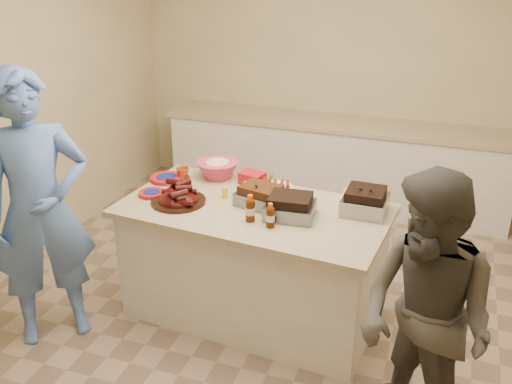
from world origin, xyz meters
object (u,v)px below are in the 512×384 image
(roasting_pan, at_px, (364,212))
(mustard_bottle, at_px, (225,198))
(rib_platter, at_px, (179,202))
(island, at_px, (254,312))
(coleslaw_bowl, at_px, (218,177))
(plastic_cup, at_px, (183,179))
(guest_blue, at_px, (59,329))
(bbq_bottle_a, at_px, (250,221))
(bbq_bottle_b, at_px, (270,227))

(roasting_pan, bearing_deg, mustard_bottle, -173.51)
(roasting_pan, relative_size, mustard_bottle, 2.63)
(rib_platter, height_order, roasting_pan, rib_platter)
(rib_platter, bearing_deg, island, 9.88)
(coleslaw_bowl, bearing_deg, plastic_cup, -152.37)
(rib_platter, relative_size, guest_blue, 0.20)
(mustard_bottle, height_order, plastic_cup, mustard_bottle)
(bbq_bottle_a, bearing_deg, guest_blue, -160.17)
(bbq_bottle_b, bearing_deg, bbq_bottle_a, 165.57)
(rib_platter, xyz_separation_m, roasting_pan, (1.28, 0.28, 0.00))
(rib_platter, height_order, bbq_bottle_b, bbq_bottle_b)
(rib_platter, bearing_deg, plastic_cup, 111.87)
(island, distance_m, plastic_cup, 1.16)
(roasting_pan, height_order, mustard_bottle, roasting_pan)
(coleslaw_bowl, relative_size, plastic_cup, 3.23)
(guest_blue, bearing_deg, bbq_bottle_b, -26.79)
(island, distance_m, coleslaw_bowl, 1.08)
(coleslaw_bowl, relative_size, guest_blue, 0.17)
(rib_platter, height_order, guest_blue, rib_platter)
(island, relative_size, mustard_bottle, 16.55)
(bbq_bottle_b, height_order, mustard_bottle, bbq_bottle_b)
(rib_platter, height_order, bbq_bottle_a, bbq_bottle_a)
(rib_platter, bearing_deg, coleslaw_bowl, 81.35)
(mustard_bottle, bearing_deg, island, -19.60)
(rib_platter, xyz_separation_m, bbq_bottle_b, (0.73, -0.14, 0.00))
(bbq_bottle_b, bearing_deg, roasting_pan, 37.76)
(plastic_cup, bearing_deg, rib_platter, -68.13)
(roasting_pan, relative_size, bbq_bottle_a, 1.58)
(plastic_cup, bearing_deg, mustard_bottle, -26.11)
(bbq_bottle_a, height_order, guest_blue, bbq_bottle_a)
(coleslaw_bowl, xyz_separation_m, bbq_bottle_b, (0.65, -0.67, 0.00))
(island, bearing_deg, coleslaw_bowl, 141.57)
(island, xyz_separation_m, plastic_cup, (-0.70, 0.31, 0.88))
(bbq_bottle_a, xyz_separation_m, mustard_bottle, (-0.30, 0.29, 0.00))
(bbq_bottle_b, bearing_deg, island, 130.07)
(bbq_bottle_b, xyz_separation_m, plastic_cup, (-0.89, 0.54, 0.00))
(guest_blue, bearing_deg, roasting_pan, -20.24)
(rib_platter, distance_m, plastic_cup, 0.43)
(coleslaw_bowl, bearing_deg, mustard_bottle, -59.50)
(coleslaw_bowl, bearing_deg, bbq_bottle_b, -45.68)
(mustard_bottle, bearing_deg, plastic_cup, 153.89)
(bbq_bottle_a, distance_m, bbq_bottle_b, 0.16)
(bbq_bottle_a, height_order, mustard_bottle, bbq_bottle_a)
(bbq_bottle_b, bearing_deg, mustard_bottle, 144.15)
(roasting_pan, xyz_separation_m, plastic_cup, (-1.44, 0.12, 0.00))
(coleslaw_bowl, xyz_separation_m, guest_blue, (-0.81, -1.10, -0.88))
(mustard_bottle, bearing_deg, bbq_bottle_a, -43.81)
(island, xyz_separation_m, mustard_bottle, (-0.25, 0.09, 0.88))
(bbq_bottle_b, distance_m, guest_blue, 1.76)
(bbq_bottle_a, bearing_deg, plastic_cup, 145.81)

